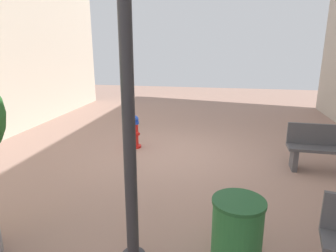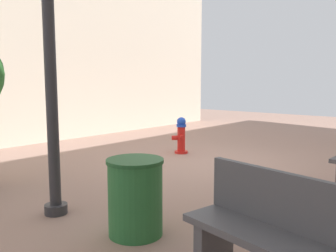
{
  "view_description": "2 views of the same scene",
  "coord_description": "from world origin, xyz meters",
  "views": [
    {
      "loc": [
        -1.05,
        6.53,
        2.51
      ],
      "look_at": [
        0.04,
        0.75,
        0.9
      ],
      "focal_mm": 31.78,
      "sensor_mm": 36.0,
      "label": 1
    },
    {
      "loc": [
        -3.94,
        6.01,
        1.63
      ],
      "look_at": [
        0.73,
        0.56,
        0.74
      ],
      "focal_mm": 38.14,
      "sensor_mm": 36.0,
      "label": 2
    }
  ],
  "objects": [
    {
      "name": "ground_plane",
      "position": [
        0.0,
        0.0,
        0.0
      ],
      "size": [
        23.4,
        23.4,
        0.0
      ],
      "primitive_type": "plane",
      "color": "#9E7A6B"
    },
    {
      "name": "fire_hydrant",
      "position": [
        1.09,
        -0.33,
        0.42
      ],
      "size": [
        0.36,
        0.36,
        0.83
      ],
      "color": "red",
      "rests_on": "ground_plane"
    },
    {
      "name": "bench_near",
      "position": [
        -3.16,
        0.32,
        0.49
      ],
      "size": [
        1.52,
        0.49,
        0.95
      ],
      "color": "#4C4C51",
      "rests_on": "ground_plane"
    },
    {
      "name": "street_lamp",
      "position": [
        -0.09,
        3.67,
        2.4
      ],
      "size": [
        0.36,
        0.36,
        3.86
      ],
      "color": "#2D2D33",
      "rests_on": "ground_plane"
    },
    {
      "name": "trash_bin",
      "position": [
        -1.28,
        3.44,
        0.42
      ],
      "size": [
        0.61,
        0.61,
        0.83
      ],
      "color": "#266633",
      "rests_on": "ground_plane"
    }
  ]
}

